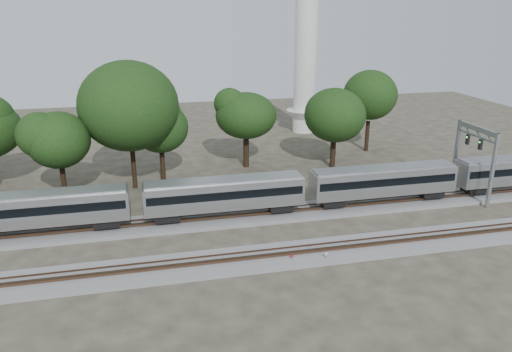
{
  "coord_description": "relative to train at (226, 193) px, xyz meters",
  "views": [
    {
      "loc": [
        -6.42,
        -44.83,
        22.71
      ],
      "look_at": [
        5.21,
        5.0,
        5.3
      ],
      "focal_mm": 35.0,
      "sensor_mm": 36.0,
      "label": 1
    }
  ],
  "objects": [
    {
      "name": "track_far",
      "position": [
        -2.02,
        -0.0,
        -3.04
      ],
      "size": [
        160.0,
        5.0,
        0.73
      ],
      "color": "slate",
      "rests_on": "ground"
    },
    {
      "name": "ground",
      "position": [
        -2.02,
        -6.0,
        -3.24
      ],
      "size": [
        160.0,
        160.0,
        0.0
      ],
      "primitive_type": "plane",
      "color": "#383328",
      "rests_on": "ground"
    },
    {
      "name": "tree_4",
      "position": [
        -6.14,
        14.78,
        4.29
      ],
      "size": [
        7.68,
        7.68,
        10.83
      ],
      "color": "black",
      "rests_on": "ground"
    },
    {
      "name": "signal_gantry",
      "position": [
        30.78,
        0.0,
        3.41
      ],
      "size": [
        0.63,
        7.51,
        9.13
      ],
      "color": "gray",
      "rests_on": "ground"
    },
    {
      "name": "train",
      "position": [
        0.0,
        0.0,
        0.0
      ],
      "size": [
        91.76,
        3.17,
        4.67
      ],
      "color": "silver",
      "rests_on": "ground"
    },
    {
      "name": "tree_5",
      "position": [
        6.3,
        18.79,
        4.5
      ],
      "size": [
        7.89,
        7.89,
        11.13
      ],
      "color": "black",
      "rests_on": "ground"
    },
    {
      "name": "switch_stand_red",
      "position": [
        4.26,
        -11.2,
        -2.67
      ],
      "size": [
        0.29,
        0.07,
        0.9
      ],
      "rotation": [
        0.0,
        0.0,
        0.14
      ],
      "color": "#512D19",
      "rests_on": "ground"
    },
    {
      "name": "tree_3",
      "position": [
        -9.92,
        13.21,
        7.66
      ],
      "size": [
        11.1,
        11.1,
        15.64
      ],
      "color": "black",
      "rests_on": "ground"
    },
    {
      "name": "switch_stand_white",
      "position": [
        7.42,
        -11.74,
        -2.62
      ],
      "size": [
        0.3,
        0.12,
        0.98
      ],
      "rotation": [
        0.0,
        0.0,
        0.31
      ],
      "color": "#512D19",
      "rests_on": "ground"
    },
    {
      "name": "track_near",
      "position": [
        -2.02,
        -10.0,
        -3.04
      ],
      "size": [
        160.0,
        5.0,
        0.73
      ],
      "color": "slate",
      "rests_on": "ground"
    },
    {
      "name": "tree_6",
      "position": [
        18.79,
        15.74,
        4.59
      ],
      "size": [
        7.99,
        7.99,
        11.26
      ],
      "color": "black",
      "rests_on": "ground"
    },
    {
      "name": "tree_7",
      "position": [
        27.57,
        22.85,
        6.01
      ],
      "size": [
        9.42,
        9.42,
        13.28
      ],
      "color": "black",
      "rests_on": "ground"
    },
    {
      "name": "tree_2",
      "position": [
        -18.23,
        10.02,
        4.53
      ],
      "size": [
        7.92,
        7.92,
        11.17
      ],
      "color": "black",
      "rests_on": "ground"
    },
    {
      "name": "switch_lever",
      "position": [
        3.51,
        -12.09,
        -3.09
      ],
      "size": [
        0.55,
        0.4,
        0.3
      ],
      "primitive_type": "cube",
      "rotation": [
        0.0,
        0.0,
        0.22
      ],
      "color": "#512D19",
      "rests_on": "ground"
    }
  ]
}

